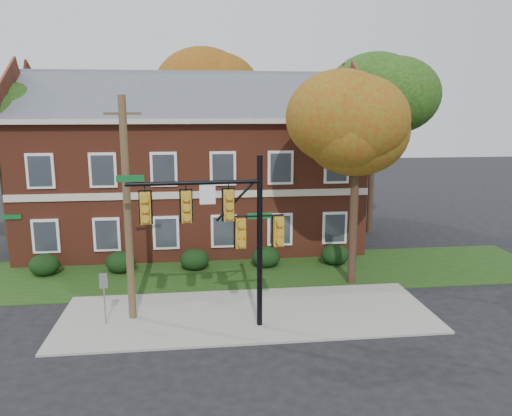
{
  "coord_description": "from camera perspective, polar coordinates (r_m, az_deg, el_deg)",
  "views": [
    {
      "loc": [
        -1.83,
        -16.72,
        7.7
      ],
      "look_at": [
        0.56,
        3.0,
        3.75
      ],
      "focal_mm": 35.0,
      "sensor_mm": 36.0,
      "label": 1
    }
  ],
  "objects": [
    {
      "name": "hedge_center",
      "position": [
        24.5,
        -7.03,
        -5.87
      ],
      "size": [
        1.4,
        1.26,
        1.05
      ],
      "primitive_type": "ellipsoid",
      "color": "black",
      "rests_on": "ground"
    },
    {
      "name": "sidewalk",
      "position": [
        19.39,
        -0.95,
        -12.02
      ],
      "size": [
        14.0,
        5.0,
        0.08
      ],
      "primitive_type": "cube",
      "color": "gray",
      "rests_on": "ground"
    },
    {
      "name": "utility_pole",
      "position": [
        18.35,
        -14.48,
        -0.27
      ],
      "size": [
        1.28,
        0.29,
        8.18
      ],
      "rotation": [
        0.0,
        0.0,
        0.07
      ],
      "color": "#4E3C24",
      "rests_on": "ground"
    },
    {
      "name": "hedge_left",
      "position": [
        24.77,
        -15.2,
        -6.0
      ],
      "size": [
        1.4,
        1.26,
        1.05
      ],
      "primitive_type": "ellipsoid",
      "color": "black",
      "rests_on": "ground"
    },
    {
      "name": "apartment_building",
      "position": [
        28.8,
        -7.24,
        5.76
      ],
      "size": [
        18.8,
        8.8,
        9.74
      ],
      "color": "maroon",
      "rests_on": "ground"
    },
    {
      "name": "tree_right_rear",
      "position": [
        31.57,
        14.07,
        11.69
      ],
      "size": [
        6.3,
        5.95,
        10.62
      ],
      "color": "black",
      "rests_on": "ground"
    },
    {
      "name": "traffic_signal",
      "position": [
        16.94,
        -3.28,
        -1.93
      ],
      "size": [
        5.55,
        0.59,
        6.19
      ],
      "rotation": [
        0.0,
        0.0,
        0.05
      ],
      "color": "gray",
      "rests_on": "ground"
    },
    {
      "name": "hedge_far_right",
      "position": [
        25.43,
        9.01,
        -5.28
      ],
      "size": [
        1.4,
        1.26,
        1.05
      ],
      "primitive_type": "ellipsoid",
      "color": "black",
      "rests_on": "ground"
    },
    {
      "name": "hedge_far_left",
      "position": [
        25.52,
        -23.03,
        -6.0
      ],
      "size": [
        1.4,
        1.26,
        1.05
      ],
      "primitive_type": "ellipsoid",
      "color": "black",
      "rests_on": "ground"
    },
    {
      "name": "tree_near_right",
      "position": [
        21.79,
        12.13,
        8.29
      ],
      "size": [
        4.5,
        4.25,
        8.58
      ],
      "color": "black",
      "rests_on": "ground"
    },
    {
      "name": "tree_far_rear",
      "position": [
        36.55,
        -5.19,
        13.0
      ],
      "size": [
        6.84,
        6.46,
        11.52
      ],
      "color": "black",
      "rests_on": "ground"
    },
    {
      "name": "ground",
      "position": [
        18.5,
        -0.61,
        -13.35
      ],
      "size": [
        120.0,
        120.0,
        0.0
      ],
      "primitive_type": "plane",
      "color": "black",
      "rests_on": "ground"
    },
    {
      "name": "sign_post",
      "position": [
        18.85,
        -16.99,
        -8.99
      ],
      "size": [
        0.29,
        0.09,
        1.97
      ],
      "rotation": [
        0.0,
        0.0,
        0.19
      ],
      "color": "slate",
      "rests_on": "ground"
    },
    {
      "name": "tree_left_rear",
      "position": [
        29.3,
        -26.93,
        8.05
      ],
      "size": [
        5.4,
        5.1,
        8.88
      ],
      "color": "black",
      "rests_on": "ground"
    },
    {
      "name": "grass_strip",
      "position": [
        24.05,
        -2.19,
        -7.38
      ],
      "size": [
        30.0,
        6.0,
        0.04
      ],
      "primitive_type": "cube",
      "color": "#193811",
      "rests_on": "ground"
    },
    {
      "name": "hedge_right",
      "position": [
        24.72,
        1.15,
        -5.63
      ],
      "size": [
        1.4,
        1.26,
        1.05
      ],
      "primitive_type": "ellipsoid",
      "color": "black",
      "rests_on": "ground"
    }
  ]
}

